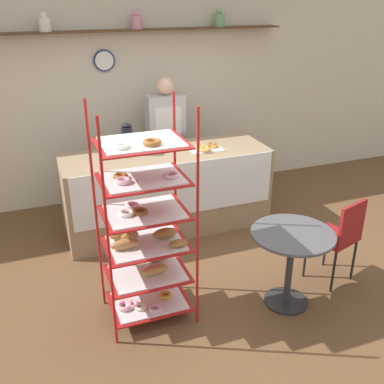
{
  "coord_description": "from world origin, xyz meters",
  "views": [
    {
      "loc": [
        -1.41,
        -3.29,
        2.59
      ],
      "look_at": [
        0.0,
        0.45,
        0.8
      ],
      "focal_mm": 42.0,
      "sensor_mm": 36.0,
      "label": 1
    }
  ],
  "objects_px": {
    "cafe_table": "(291,251)",
    "coffee_carafe": "(127,139)",
    "cafe_chair": "(341,233)",
    "person_worker": "(166,137)",
    "pastry_rack": "(145,231)",
    "donut_tray_counter": "(206,148)"
  },
  "relations": [
    {
      "from": "cafe_chair",
      "to": "coffee_carafe",
      "type": "bearing_deg",
      "value": -66.04
    },
    {
      "from": "cafe_table",
      "to": "cafe_chair",
      "type": "relative_size",
      "value": 0.82
    },
    {
      "from": "pastry_rack",
      "to": "person_worker",
      "type": "xyz_separation_m",
      "value": [
        0.86,
        2.12,
        0.07
      ]
    },
    {
      "from": "pastry_rack",
      "to": "donut_tray_counter",
      "type": "height_order",
      "value": "pastry_rack"
    },
    {
      "from": "person_worker",
      "to": "coffee_carafe",
      "type": "relative_size",
      "value": 4.72
    },
    {
      "from": "cafe_chair",
      "to": "cafe_table",
      "type": "bearing_deg",
      "value": -7.9
    },
    {
      "from": "cafe_table",
      "to": "cafe_chair",
      "type": "height_order",
      "value": "cafe_chair"
    },
    {
      "from": "donut_tray_counter",
      "to": "pastry_rack",
      "type": "bearing_deg",
      "value": -128.6
    },
    {
      "from": "cafe_chair",
      "to": "person_worker",
      "type": "bearing_deg",
      "value": -85.32
    },
    {
      "from": "coffee_carafe",
      "to": "donut_tray_counter",
      "type": "xyz_separation_m",
      "value": [
        0.86,
        -0.2,
        -0.15
      ]
    },
    {
      "from": "pastry_rack",
      "to": "cafe_chair",
      "type": "bearing_deg",
      "value": -5.91
    },
    {
      "from": "pastry_rack",
      "to": "cafe_chair",
      "type": "relative_size",
      "value": 2.14
    },
    {
      "from": "pastry_rack",
      "to": "coffee_carafe",
      "type": "height_order",
      "value": "pastry_rack"
    },
    {
      "from": "person_worker",
      "to": "cafe_chair",
      "type": "height_order",
      "value": "person_worker"
    },
    {
      "from": "cafe_chair",
      "to": "coffee_carafe",
      "type": "xyz_separation_m",
      "value": [
        -1.58,
        1.76,
        0.57
      ]
    },
    {
      "from": "cafe_table",
      "to": "person_worker",
      "type": "bearing_deg",
      "value": 98.36
    },
    {
      "from": "pastry_rack",
      "to": "donut_tray_counter",
      "type": "xyz_separation_m",
      "value": [
        1.1,
        1.38,
        0.14
      ]
    },
    {
      "from": "pastry_rack",
      "to": "person_worker",
      "type": "height_order",
      "value": "pastry_rack"
    },
    {
      "from": "cafe_table",
      "to": "coffee_carafe",
      "type": "xyz_separation_m",
      "value": [
        -0.97,
        1.87,
        0.56
      ]
    },
    {
      "from": "cafe_table",
      "to": "pastry_rack",
      "type": "bearing_deg",
      "value": 166.33
    },
    {
      "from": "cafe_table",
      "to": "donut_tray_counter",
      "type": "distance_m",
      "value": 1.73
    },
    {
      "from": "coffee_carafe",
      "to": "donut_tray_counter",
      "type": "bearing_deg",
      "value": -12.83
    }
  ]
}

